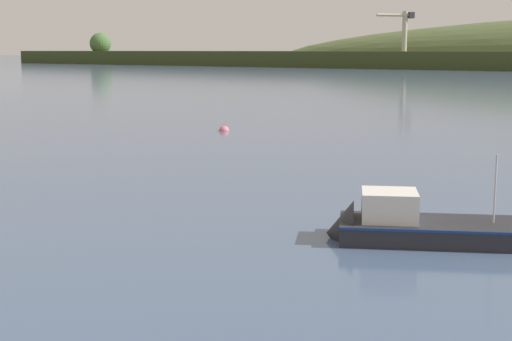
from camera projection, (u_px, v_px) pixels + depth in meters
dockside_crane at (404, 42)px, 232.42m from camera, size 9.67×9.77×18.02m
fishing_boat_moored at (406, 231)px, 23.34m from camera, size 6.39×4.62×3.71m
mooring_buoy_midchannel at (224, 131)px, 55.00m from camera, size 0.78×0.78×0.86m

